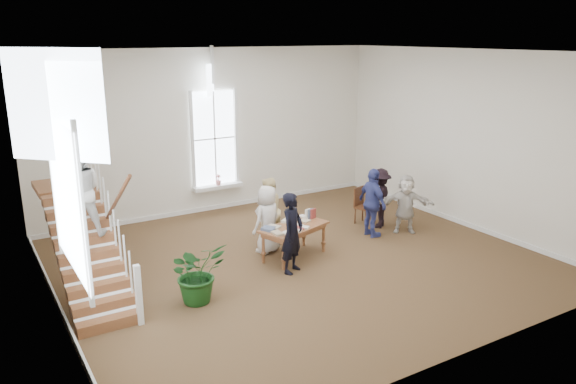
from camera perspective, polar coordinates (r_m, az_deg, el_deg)
ground at (r=12.52m, az=1.20°, el=-7.00°), size 10.00×10.00×0.00m
room_shell at (r=16.06m, az=-7.19°, el=-0.41°), size 10.49×10.00×10.00m
staircase at (r=11.13m, az=-20.21°, el=-2.08°), size 1.10×4.10×2.92m
library_table at (r=12.47m, az=0.52°, el=-3.84°), size 1.75×1.23×0.81m
police_officer at (r=11.67m, az=0.44°, el=-4.18°), size 0.75×0.68×1.72m
elderly_woman at (r=12.76m, az=-2.12°, el=-2.78°), size 0.89×0.73×1.57m
person_yellow at (r=13.31m, az=-2.04°, el=-1.93°), size 0.98×0.92×1.60m
woman_cluster_a at (r=13.87m, az=8.59°, el=-1.11°), size 0.49×1.03×1.72m
woman_cluster_b at (r=14.60m, az=9.27°, el=-0.62°), size 1.15×1.03×1.55m
woman_cluster_c at (r=14.34m, az=11.86°, el=-1.18°), size 1.38×1.17×1.49m
floor_plant at (r=10.64m, az=-9.19°, el=-8.08°), size 1.16×1.04×1.16m
side_chair at (r=14.90m, az=7.53°, el=-1.15°), size 0.52×0.52×0.97m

